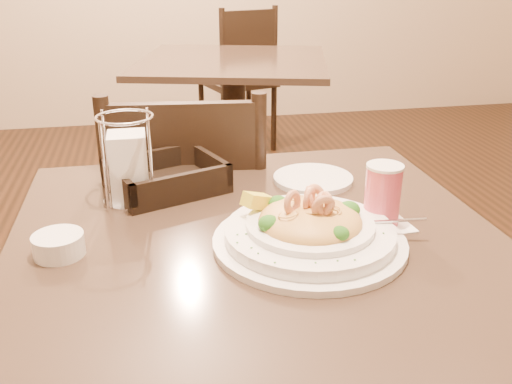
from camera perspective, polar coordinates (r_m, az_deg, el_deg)
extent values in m
cube|color=#453427|center=(1.06, 0.21, -5.17)|extent=(0.90, 0.90, 0.03)
cylinder|color=black|center=(3.07, -2.10, -0.44)|extent=(0.52, 0.52, 0.03)
cylinder|color=black|center=(2.95, -2.20, 5.97)|extent=(0.12, 0.12, 0.69)
cube|color=#453427|center=(2.86, -2.31, 12.85)|extent=(1.10, 1.10, 0.03)
cube|color=black|center=(1.66, -6.49, -5.17)|extent=(0.46, 0.46, 0.04)
cylinder|color=black|center=(1.94, -0.69, -8.64)|extent=(0.04, 0.04, 0.43)
cylinder|color=black|center=(1.95, -11.42, -8.93)|extent=(0.04, 0.04, 0.43)
cylinder|color=black|center=(1.64, 0.26, -15.18)|extent=(0.04, 0.04, 0.43)
cylinder|color=black|center=(1.66, -12.72, -15.46)|extent=(0.04, 0.04, 0.43)
cylinder|color=black|center=(1.40, 0.29, 0.68)|extent=(0.04, 0.04, 0.46)
cylinder|color=black|center=(1.41, -14.39, 0.20)|extent=(0.04, 0.04, 0.46)
cube|color=black|center=(1.36, -7.30, 4.34)|extent=(0.36, 0.07, 0.22)
cube|color=black|center=(3.80, -1.95, 11.03)|extent=(0.52, 0.52, 0.04)
cylinder|color=black|center=(4.09, -0.74, 8.51)|extent=(0.04, 0.04, 0.43)
cylinder|color=black|center=(3.95, -5.44, 7.86)|extent=(0.04, 0.04, 0.43)
cylinder|color=black|center=(3.79, 1.78, 7.32)|extent=(0.04, 0.04, 0.43)
cylinder|color=black|center=(3.63, -3.20, 6.59)|extent=(0.04, 0.04, 0.43)
cylinder|color=black|center=(3.69, 1.87, 14.60)|extent=(0.04, 0.04, 0.46)
cylinder|color=black|center=(3.52, -3.37, 14.19)|extent=(0.04, 0.04, 0.46)
cube|color=black|center=(3.59, -0.70, 15.99)|extent=(0.35, 0.13, 0.22)
cylinder|color=white|center=(1.02, 5.34, -4.97)|extent=(0.34, 0.34, 0.01)
cylinder|color=white|center=(1.01, 5.38, -4.11)|extent=(0.30, 0.30, 0.02)
cylinder|color=white|center=(1.01, 5.41, -3.29)|extent=(0.23, 0.23, 0.01)
ellipsoid|color=tan|center=(1.00, 5.42, -2.95)|extent=(0.18, 0.18, 0.06)
cube|color=yellow|center=(1.04, 0.11, -0.89)|extent=(0.07, 0.06, 0.04)
cube|color=silver|center=(1.04, 13.25, -2.84)|extent=(0.13, 0.03, 0.01)
cube|color=silver|center=(1.02, 9.67, -2.99)|extent=(0.04, 0.03, 0.00)
torus|color=tan|center=(0.98, 8.03, -3.11)|extent=(0.05, 0.05, 0.02)
torus|color=tan|center=(1.02, 5.65, -0.83)|extent=(0.04, 0.05, 0.03)
torus|color=tan|center=(0.98, 7.67, -1.96)|extent=(0.04, 0.04, 0.01)
torus|color=tan|center=(1.06, 5.26, -0.92)|extent=(0.05, 0.06, 0.04)
torus|color=tan|center=(0.97, 5.85, -1.93)|extent=(0.05, 0.04, 0.01)
torus|color=tan|center=(1.05, 4.92, -0.67)|extent=(0.03, 0.03, 0.03)
torus|color=tan|center=(1.01, 5.54, -2.33)|extent=(0.05, 0.06, 0.03)
torus|color=tan|center=(1.00, 5.70, -1.20)|extent=(0.04, 0.04, 0.02)
torus|color=tan|center=(0.98, 6.99, -1.80)|extent=(0.06, 0.06, 0.03)
torus|color=tan|center=(0.99, 4.33, -1.68)|extent=(0.06, 0.07, 0.03)
torus|color=tan|center=(1.05, 3.95, -1.16)|extent=(0.04, 0.05, 0.02)
torus|color=tan|center=(1.00, 6.21, -2.14)|extent=(0.04, 0.05, 0.03)
torus|color=tan|center=(0.96, 3.23, -2.23)|extent=(0.04, 0.04, 0.01)
torus|color=tan|center=(0.97, 7.03, -3.10)|extent=(0.06, 0.07, 0.03)
torus|color=tan|center=(1.00, 6.51, -1.52)|extent=(0.05, 0.05, 0.02)
torus|color=tan|center=(0.97, 7.26, -3.17)|extent=(0.06, 0.05, 0.03)
torus|color=tan|center=(1.00, 5.42, -1.63)|extent=(0.05, 0.05, 0.02)
torus|color=#EEA176|center=(0.97, 3.65, -1.08)|extent=(0.04, 0.04, 0.04)
torus|color=#EEA176|center=(0.99, 5.33, -0.73)|extent=(0.04, 0.04, 0.04)
torus|color=#EEA176|center=(0.99, 5.50, -0.63)|extent=(0.04, 0.05, 0.04)
torus|color=#EEA176|center=(1.00, 5.89, -0.47)|extent=(0.05, 0.04, 0.04)
torus|color=#EEA176|center=(0.96, 6.75, -1.47)|extent=(0.04, 0.02, 0.04)
torus|color=#EEA176|center=(0.97, 6.80, -1.23)|extent=(0.05, 0.05, 0.04)
torus|color=#EEA176|center=(0.97, 6.74, -1.23)|extent=(0.04, 0.05, 0.04)
ellipsoid|color=#1B4F12|center=(1.03, 9.29, -1.75)|extent=(0.04, 0.04, 0.03)
ellipsoid|color=#1B4F12|center=(1.05, 2.22, -1.16)|extent=(0.04, 0.04, 0.03)
ellipsoid|color=#1B4F12|center=(0.97, 1.32, -3.19)|extent=(0.04, 0.04, 0.03)
ellipsoid|color=#1B4F12|center=(0.95, 8.37, -4.12)|extent=(0.03, 0.03, 0.02)
cube|color=#266619|center=(0.91, 9.85, -6.70)|extent=(0.00, 0.00, 0.00)
cube|color=#266619|center=(1.11, 9.24, -1.16)|extent=(0.00, 0.00, 0.00)
cube|color=#266619|center=(0.98, -1.87, -4.27)|extent=(0.00, 0.00, 0.00)
cube|color=#266619|center=(1.06, 10.96, -2.41)|extent=(0.00, 0.00, 0.00)
cube|color=#266619|center=(0.89, 1.90, -7.05)|extent=(0.00, 0.00, 0.00)
cube|color=#266619|center=(1.09, 1.21, -1.22)|extent=(0.00, 0.00, 0.00)
cube|color=#266619|center=(0.91, 8.16, -6.81)|extent=(0.00, 0.00, 0.00)
cube|color=#266619|center=(0.95, -1.90, -5.08)|extent=(0.00, 0.00, 0.00)
cube|color=#266619|center=(1.08, -0.45, -1.56)|extent=(0.00, 0.00, 0.00)
cube|color=#266619|center=(1.13, 4.93, -0.47)|extent=(0.00, 0.00, 0.00)
cube|color=#266619|center=(0.98, -1.00, -4.21)|extent=(0.00, 0.00, 0.00)
cube|color=#266619|center=(0.92, 0.21, -6.14)|extent=(0.00, 0.00, 0.00)
cube|color=#266619|center=(1.01, 12.63, -4.03)|extent=(0.00, 0.00, 0.00)
cube|color=#266619|center=(0.94, -0.46, -5.59)|extent=(0.00, 0.00, 0.00)
cube|color=#266619|center=(0.90, 5.98, -7.04)|extent=(0.00, 0.00, 0.00)
cube|color=white|center=(1.12, 12.29, -3.08)|extent=(0.11, 0.11, 0.00)
cylinder|color=#D54B60|center=(1.10, 12.55, -0.30)|extent=(0.07, 0.07, 0.12)
cylinder|color=white|center=(1.07, 12.81, 2.52)|extent=(0.07, 0.07, 0.01)
cube|color=black|center=(1.27, -8.92, 0.64)|extent=(0.28, 0.26, 0.02)
cube|color=black|center=(1.30, -4.63, 2.91)|extent=(0.08, 0.18, 0.05)
cube|color=black|center=(1.22, -13.66, 1.00)|extent=(0.08, 0.18, 0.05)
cube|color=black|center=(1.33, -10.51, 3.11)|extent=(0.22, 0.09, 0.05)
cube|color=black|center=(1.18, -7.32, 0.72)|extent=(0.22, 0.09, 0.05)
cylinder|color=silver|center=(1.22, -12.31, -0.71)|extent=(0.12, 0.12, 0.01)
torus|color=silver|center=(1.16, -13.04, 7.33)|extent=(0.12, 0.12, 0.01)
cube|color=white|center=(1.20, -12.60, 2.51)|extent=(0.08, 0.08, 0.14)
cylinder|color=silver|center=(1.15, -14.95, 2.46)|extent=(0.01, 0.01, 0.18)
cylinder|color=silver|center=(1.15, -10.45, 2.81)|extent=(0.01, 0.01, 0.18)
cylinder|color=silver|center=(1.24, -14.75, 3.89)|extent=(0.01, 0.01, 0.18)
cylinder|color=silver|center=(1.23, -10.56, 4.21)|extent=(0.01, 0.01, 0.18)
cylinder|color=white|center=(1.30, 5.72, 1.33)|extent=(0.19, 0.19, 0.01)
cylinder|color=white|center=(1.04, -19.14, -5.02)|extent=(0.11, 0.11, 0.04)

